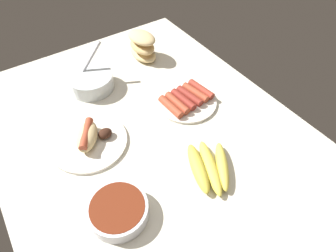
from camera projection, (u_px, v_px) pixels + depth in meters
The scene contains 7 objects.
ground_plane at pixel (151, 138), 91.90cm from camera, with size 120.00×90.00×3.00cm, color silver.
bowl_chili at pixel (118, 210), 71.44cm from camera, with size 15.20×15.20×4.21cm.
bowl_coleslaw at pixel (91, 81), 103.78cm from camera, with size 16.00×16.00×14.91cm.
banana_bunch at pixel (209, 167), 80.71cm from camera, with size 19.27×16.69×3.64cm.
bread_stack at pixel (142, 46), 114.78cm from camera, with size 14.28×10.37×10.80cm.
plate_sausages at pixel (186, 100), 99.69cm from camera, with size 20.99×20.99×3.54cm.
plate_hotdog_assembled at pixel (89, 139), 87.40cm from camera, with size 23.34×23.34×5.61cm.
Camera 1 is at (-51.77, 28.38, 69.23)cm, focal length 30.99 mm.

